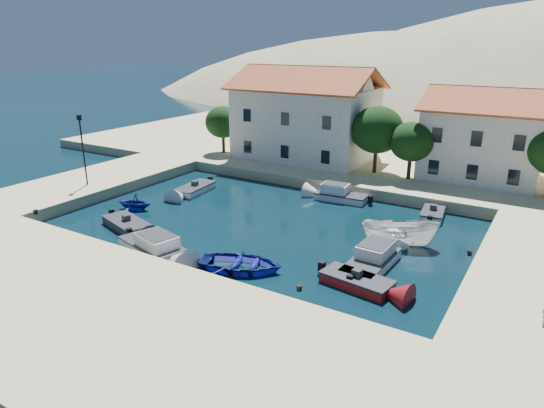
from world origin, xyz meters
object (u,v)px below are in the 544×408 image
at_px(rowboat_south, 241,270).
at_px(cabin_cruiser_south, 152,245).
at_px(lamppost, 82,143).
at_px(cabin_cruiser_east, 371,261).
at_px(building_mid, 484,133).
at_px(boat_east, 399,245).
at_px(building_left, 306,112).

bearing_deg(rowboat_south, cabin_cruiser_south, 79.82).
distance_m(lamppost, rowboat_south, 21.51).
xyz_separation_m(lamppost, cabin_cruiser_east, (27.03, -0.76, -4.28)).
relative_size(building_mid, rowboat_south, 2.05).
xyz_separation_m(building_mid, rowboat_south, (-9.16, -26.11, -5.22)).
xyz_separation_m(building_mid, cabin_cruiser_east, (-2.47, -21.76, -4.75)).
height_order(cabin_cruiser_east, boat_east, cabin_cruiser_east).
height_order(lamppost, cabin_cruiser_south, lamppost).
height_order(building_left, lamppost, building_left).
bearing_deg(building_left, cabin_cruiser_east, -53.19).
height_order(building_left, rowboat_south, building_left).
relative_size(lamppost, boat_east, 1.21).
bearing_deg(boat_east, cabin_cruiser_east, 152.74).
bearing_deg(rowboat_south, building_left, 1.32).
height_order(lamppost, boat_east, lamppost).
height_order(cabin_cruiser_south, rowboat_south, cabin_cruiser_south).
relative_size(building_left, lamppost, 2.36).
distance_m(lamppost, cabin_cruiser_east, 27.38).
bearing_deg(building_mid, boat_east, -96.76).
height_order(building_left, boat_east, building_left).
distance_m(cabin_cruiser_east, boat_east, 4.37).
bearing_deg(building_left, boat_east, -45.89).
distance_m(cabin_cruiser_south, rowboat_south, 6.61).
distance_m(building_mid, cabin_cruiser_east, 22.40).
relative_size(building_left, cabin_cruiser_south, 2.64).
bearing_deg(building_left, rowboat_south, -70.60).
bearing_deg(rowboat_south, cabin_cruiser_east, -74.99).
xyz_separation_m(building_mid, cabin_cruiser_south, (-15.68, -27.02, -4.75)).
height_order(building_mid, cabin_cruiser_south, building_mid).
relative_size(lamppost, cabin_cruiser_south, 1.12).
height_order(building_left, cabin_cruiser_south, building_left).
xyz_separation_m(building_left, cabin_cruiser_east, (15.53, -20.76, -5.46)).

